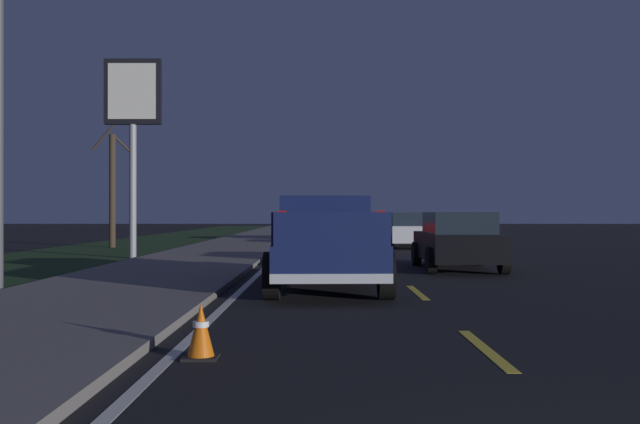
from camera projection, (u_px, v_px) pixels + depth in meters
ground at (365, 249)px, 29.86m from camera, size 144.00×144.00×0.00m
sidewalk_shoulder at (230, 248)px, 29.88m from camera, size 108.00×4.00×0.12m
grass_verge at (112, 249)px, 29.90m from camera, size 108.00×6.00×0.01m
lane_markings at (306, 246)px, 32.24m from camera, size 108.00×3.54×0.01m
pickup_truck at (325, 243)px, 14.46m from camera, size 5.48×2.40×1.87m
sedan_black at (457, 240)px, 18.93m from camera, size 4.42×2.05×1.54m
sedan_red at (320, 227)px, 38.79m from camera, size 4.44×2.10×1.54m
sedan_white at (408, 230)px, 30.92m from camera, size 4.40×2.02×1.54m
sedan_tan at (387, 227)px, 37.75m from camera, size 4.41×2.03×1.54m
gas_price_sign at (133, 109)px, 23.81m from camera, size 0.27×1.90×6.70m
street_light_near at (15, 70)px, 13.81m from camera, size 0.36×1.97×7.03m
bare_tree_far at (112, 187)px, 31.32m from camera, size 1.06×1.92×5.41m
traffic_cone_near at (201, 331)px, 7.34m from camera, size 0.36×0.36×0.58m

